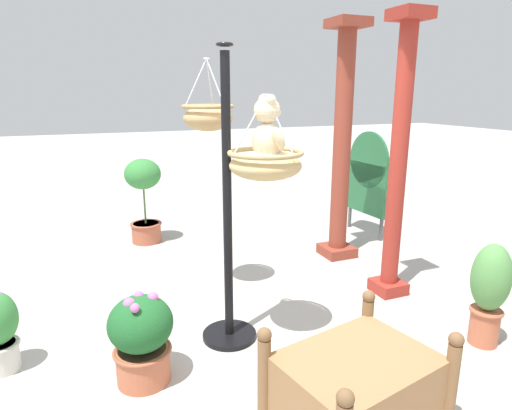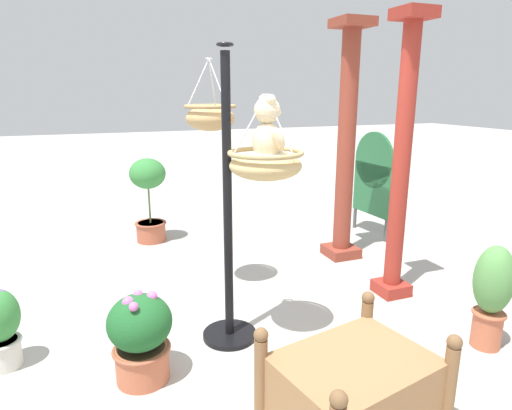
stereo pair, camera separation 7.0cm
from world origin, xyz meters
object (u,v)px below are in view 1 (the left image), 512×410
hanging_basket_left_high (208,116)px  teddy_bear (269,134)px  wooden_planter_box (356,389)px  potted_plant_tall_leafy (489,290)px  hanging_basket_with_teddy (265,163)px  potted_plant_small_succulent (141,337)px  greenhouse_pillar_left (342,149)px  greenhouse_pillar_right (398,166)px  display_pole_central (228,258)px  potted_plant_bushy_green (144,194)px  display_sign_board (368,175)px

hanging_basket_left_high → teddy_bear: bearing=9.0°
wooden_planter_box → potted_plant_tall_leafy: bearing=104.0°
hanging_basket_with_teddy → potted_plant_small_succulent: hanging_basket_with_teddy is taller
hanging_basket_with_teddy → greenhouse_pillar_left: bearing=132.0°
greenhouse_pillar_right → wooden_planter_box: bearing=-44.2°
hanging_basket_left_high → greenhouse_pillar_right: size_ratio=0.24×
potted_plant_small_succulent → greenhouse_pillar_right: bearing=101.3°
wooden_planter_box → potted_plant_tall_leafy: potted_plant_tall_leafy is taller
display_pole_central → potted_plant_small_succulent: (0.30, -0.73, -0.36)m
potted_plant_tall_leafy → potted_plant_bushy_green: (-3.53, -2.13, 0.20)m
greenhouse_pillar_left → potted_plant_bushy_green: greenhouse_pillar_left is taller
potted_plant_tall_leafy → potted_plant_small_succulent: 2.65m
teddy_bear → greenhouse_pillar_right: size_ratio=0.18×
teddy_bear → display_pole_central: bearing=-118.8°
potted_plant_bushy_green → greenhouse_pillar_left: bearing=56.4°
potted_plant_small_succulent → greenhouse_pillar_left: bearing=121.6°
teddy_bear → wooden_planter_box: bearing=5.8°
greenhouse_pillar_left → potted_plant_small_succulent: 3.18m
greenhouse_pillar_left → hanging_basket_with_teddy: bearing=-48.0°
teddy_bear → display_sign_board: 3.24m
display_pole_central → potted_plant_tall_leafy: size_ratio=2.72×
greenhouse_pillar_left → hanging_basket_left_high: bearing=-76.4°
greenhouse_pillar_left → potted_plant_bushy_green: (-1.40, -2.11, -0.67)m
display_sign_board → hanging_basket_left_high: bearing=-68.4°
display_sign_board → wooden_planter_box: bearing=-36.5°
hanging_basket_with_teddy → potted_plant_bushy_green: (-2.83, -0.52, -0.80)m
potted_plant_tall_leafy → greenhouse_pillar_right: bearing=-174.3°
potted_plant_bushy_green → display_sign_board: display_sign_board is taller
display_pole_central → hanging_basket_with_teddy: bearing=59.0°
hanging_basket_left_high → display_sign_board: 2.90m
teddy_bear → potted_plant_bushy_green: (-2.83, -0.54, -1.01)m
display_pole_central → greenhouse_pillar_right: 1.86m
greenhouse_pillar_right → potted_plant_small_succulent: (0.50, -2.49, -0.95)m
greenhouse_pillar_right → wooden_planter_box: (1.41, -1.37, -1.03)m
greenhouse_pillar_right → display_sign_board: greenhouse_pillar_right is taller
hanging_basket_with_teddy → display_pole_central: bearing=-121.0°
hanging_basket_with_teddy → potted_plant_tall_leafy: hanging_basket_with_teddy is taller
hanging_basket_with_teddy → wooden_planter_box: (1.07, 0.13, -1.20)m
hanging_basket_with_teddy → teddy_bear: hanging_basket_with_teddy is taller
display_pole_central → potted_plant_bushy_green: display_pole_central is taller
hanging_basket_with_teddy → display_sign_board: bearing=129.9°
greenhouse_pillar_left → potted_plant_tall_leafy: (2.13, 0.02, -0.86)m
greenhouse_pillar_right → potted_plant_small_succulent: size_ratio=4.05×
hanging_basket_with_teddy → potted_plant_small_succulent: bearing=-81.3°
hanging_basket_with_teddy → teddy_bear: size_ratio=1.27×
teddy_bear → greenhouse_pillar_right: greenhouse_pillar_right is taller
potted_plant_small_succulent → hanging_basket_left_high: bearing=144.0°
teddy_bear → greenhouse_pillar_left: bearing=132.4°
display_pole_central → wooden_planter_box: bearing=17.4°
teddy_bear → potted_plant_tall_leafy: bearing=66.2°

